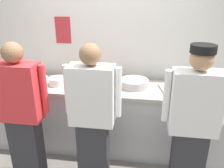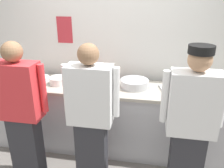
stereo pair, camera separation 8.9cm
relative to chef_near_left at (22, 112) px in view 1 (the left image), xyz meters
name	(u,v)px [view 1 (the left image)]	position (x,y,z in m)	size (l,w,h in m)	color
ground_plane	(103,161)	(0.81, 0.36, -0.87)	(9.00, 9.00, 0.00)	slate
wall_back	(112,38)	(0.81, 1.17, 0.61)	(5.03, 0.11, 2.96)	silver
prep_counter	(107,117)	(0.81, 0.71, -0.40)	(3.21, 0.66, 0.93)	#B2B2B7
chef_near_left	(22,112)	(0.00, 0.00, 0.00)	(0.60, 0.24, 1.64)	#2D2D33
chef_center	(92,116)	(0.78, 0.03, 0.00)	(0.60, 0.24, 1.64)	#2D2D33
chef_far_right	(192,122)	(1.79, 0.01, 0.02)	(0.60, 0.24, 1.66)	#2D2D33
plate_stack_front	(40,79)	(-0.15, 0.80, 0.09)	(0.22, 0.22, 0.05)	white
plate_stack_rear	(58,81)	(0.16, 0.69, 0.11)	(0.25, 0.25, 0.10)	white
mixing_bowl_steel	(134,83)	(1.17, 0.75, 0.12)	(0.37, 0.37, 0.10)	#B7BABF
sheet_tray	(179,89)	(1.74, 0.72, 0.08)	(0.45, 0.35, 0.02)	#B7BABF
squeeze_bottle_primary	(74,74)	(0.33, 0.86, 0.17)	(0.05, 0.05, 0.21)	orange
squeeze_bottle_secondary	(97,75)	(0.66, 0.85, 0.17)	(0.06, 0.06, 0.21)	red
ramekin_red_sauce	(10,85)	(-0.44, 0.53, 0.09)	(0.09, 0.09, 0.04)	white
ramekin_orange_sauce	(37,86)	(-0.08, 0.55, 0.09)	(0.09, 0.09, 0.04)	white
ramekin_yellow_sauce	(12,78)	(-0.55, 0.77, 0.09)	(0.09, 0.09, 0.04)	white
ramekin_green_sauce	(105,88)	(0.81, 0.60, 0.09)	(0.09, 0.09, 0.05)	white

